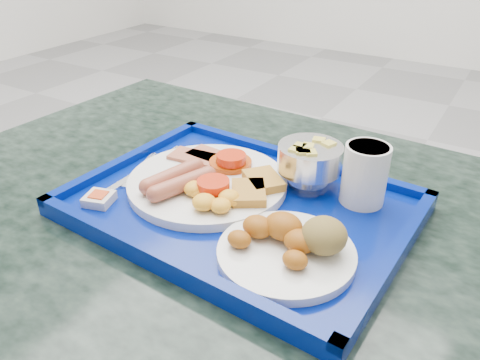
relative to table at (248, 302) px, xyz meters
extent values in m
plane|color=#9B9B9E|center=(-0.72, 0.85, -0.56)|extent=(6.00, 6.00, 0.00)
cube|color=black|center=(0.00, 0.00, 0.17)|extent=(1.24, 0.86, 0.04)
cube|color=navy|center=(-0.01, -0.01, 0.20)|extent=(0.52, 0.39, 0.02)
cube|color=navy|center=(0.00, 0.17, 0.22)|extent=(0.50, 0.04, 0.01)
cube|color=navy|center=(-0.02, -0.18, 0.22)|extent=(0.50, 0.04, 0.01)
cube|color=navy|center=(0.23, -0.02, 0.22)|extent=(0.04, 0.37, 0.01)
cube|color=navy|center=(-0.25, 0.00, 0.22)|extent=(0.04, 0.37, 0.01)
cylinder|color=white|center=(-0.08, 0.01, 0.22)|extent=(0.26, 0.26, 0.01)
cube|color=#B56148|center=(-0.12, 0.07, 0.23)|extent=(0.09, 0.05, 0.01)
cube|color=#B56148|center=(-0.14, 0.05, 0.23)|extent=(0.09, 0.06, 0.01)
cylinder|color=#B34107|center=(-0.07, 0.06, 0.23)|extent=(0.07, 0.07, 0.01)
sphere|color=#B34107|center=(-0.07, 0.06, 0.24)|extent=(0.01, 0.01, 0.01)
sphere|color=#B34107|center=(-0.06, 0.07, 0.24)|extent=(0.01, 0.01, 0.01)
sphere|color=#B34107|center=(-0.07, 0.04, 0.24)|extent=(0.01, 0.01, 0.01)
sphere|color=#B34107|center=(-0.06, 0.06, 0.24)|extent=(0.01, 0.01, 0.01)
sphere|color=#B34107|center=(-0.09, 0.08, 0.24)|extent=(0.01, 0.01, 0.01)
sphere|color=#B34107|center=(-0.07, 0.06, 0.24)|extent=(0.01, 0.01, 0.01)
sphere|color=#B34107|center=(-0.06, 0.07, 0.24)|extent=(0.01, 0.01, 0.01)
sphere|color=#B34107|center=(-0.07, 0.07, 0.24)|extent=(0.01, 0.01, 0.01)
sphere|color=#B34107|center=(-0.07, 0.08, 0.24)|extent=(0.01, 0.01, 0.01)
sphere|color=#B34107|center=(-0.09, 0.05, 0.24)|extent=(0.01, 0.01, 0.01)
sphere|color=#B34107|center=(-0.07, 0.06, 0.24)|extent=(0.01, 0.01, 0.01)
sphere|color=#B34107|center=(-0.07, 0.09, 0.24)|extent=(0.01, 0.01, 0.01)
sphere|color=#B34107|center=(-0.06, 0.08, 0.24)|extent=(0.01, 0.01, 0.01)
sphere|color=#B34107|center=(-0.08, 0.07, 0.24)|extent=(0.01, 0.01, 0.01)
cube|color=#C78831|center=(0.00, 0.04, 0.23)|extent=(0.08, 0.08, 0.01)
cube|color=#C78831|center=(0.00, -0.01, 0.23)|extent=(0.08, 0.08, 0.01)
cylinder|color=brown|center=(-0.12, -0.03, 0.24)|extent=(0.05, 0.10, 0.03)
cylinder|color=brown|center=(-0.09, -0.05, 0.24)|extent=(0.06, 0.10, 0.03)
ellipsoid|color=#FFAE2A|center=(-0.06, -0.05, 0.23)|extent=(0.02, 0.02, 0.02)
ellipsoid|color=#FFAE2A|center=(-0.01, -0.04, 0.23)|extent=(0.03, 0.03, 0.02)
ellipsoid|color=#FFAE2A|center=(-0.03, -0.07, 0.24)|extent=(0.04, 0.04, 0.02)
ellipsoid|color=#FFAE2A|center=(-0.07, -0.04, 0.23)|extent=(0.03, 0.03, 0.02)
ellipsoid|color=#FFAE2A|center=(-0.07, -0.04, 0.23)|extent=(0.02, 0.02, 0.01)
ellipsoid|color=#FFAE2A|center=(-0.07, -0.04, 0.24)|extent=(0.03, 0.03, 0.02)
ellipsoid|color=#FFAE2A|center=(-0.01, -0.06, 0.24)|extent=(0.03, 0.03, 0.02)
ellipsoid|color=#FFAE2A|center=(-0.01, -0.04, 0.24)|extent=(0.03, 0.03, 0.02)
ellipsoid|color=#FFAE2A|center=(-0.05, -0.02, 0.23)|extent=(0.03, 0.03, 0.02)
cylinder|color=red|center=(-0.07, 0.06, 0.24)|extent=(0.05, 0.05, 0.01)
cylinder|color=red|center=(-0.05, -0.03, 0.24)|extent=(0.05, 0.05, 0.01)
cylinder|color=white|center=(0.11, -0.09, 0.22)|extent=(0.18, 0.18, 0.01)
ellipsoid|color=#9B5212|center=(0.13, -0.12, 0.24)|extent=(0.03, 0.03, 0.02)
ellipsoid|color=#9B5212|center=(0.12, -0.08, 0.24)|extent=(0.04, 0.04, 0.03)
ellipsoid|color=#9B5212|center=(0.09, -0.07, 0.24)|extent=(0.05, 0.04, 0.04)
ellipsoid|color=#9B5212|center=(0.06, -0.08, 0.24)|extent=(0.04, 0.04, 0.03)
ellipsoid|color=#9B5212|center=(0.05, -0.12, 0.24)|extent=(0.03, 0.03, 0.02)
ellipsoid|color=olive|center=(0.15, -0.07, 0.25)|extent=(0.06, 0.06, 0.05)
cylinder|color=silver|center=(0.06, 0.10, 0.21)|extent=(0.07, 0.07, 0.01)
cylinder|color=silver|center=(0.06, 0.10, 0.23)|extent=(0.02, 0.02, 0.02)
cylinder|color=silver|center=(0.06, 0.10, 0.26)|extent=(0.10, 0.10, 0.04)
cube|color=#F4E25D|center=(0.06, 0.07, 0.28)|extent=(0.03, 0.03, 0.02)
cube|color=#F4E25D|center=(0.04, 0.07, 0.28)|extent=(0.02, 0.02, 0.02)
cube|color=#F4E25D|center=(0.04, 0.09, 0.28)|extent=(0.02, 0.02, 0.02)
cube|color=#F4E25D|center=(0.07, 0.08, 0.28)|extent=(0.03, 0.03, 0.02)
cube|color=#F4E25D|center=(0.06, 0.12, 0.28)|extent=(0.02, 0.02, 0.02)
cube|color=#F4E25D|center=(0.05, 0.07, 0.28)|extent=(0.02, 0.03, 0.02)
cube|color=#F4E25D|center=(0.08, 0.12, 0.28)|extent=(0.02, 0.02, 0.02)
cube|color=#F4E25D|center=(0.05, 0.09, 0.28)|extent=(0.02, 0.02, 0.02)
cylinder|color=silver|center=(0.15, 0.09, 0.26)|extent=(0.07, 0.07, 0.09)
cylinder|color=#D14D0B|center=(0.15, 0.09, 0.30)|extent=(0.06, 0.06, 0.01)
cube|color=silver|center=(-0.21, -0.01, 0.21)|extent=(0.05, 0.12, 0.00)
ellipsoid|color=silver|center=(-0.19, 0.07, 0.22)|extent=(0.04, 0.05, 0.01)
cube|color=silver|center=(-0.21, 0.00, 0.21)|extent=(0.02, 0.19, 0.00)
cube|color=silver|center=(-0.20, -0.12, 0.22)|extent=(0.05, 0.05, 0.01)
cube|color=#DC4318|center=(-0.20, -0.12, 0.23)|extent=(0.03, 0.03, 0.00)
camera|label=1|loc=(0.31, -0.53, 0.60)|focal=35.00mm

